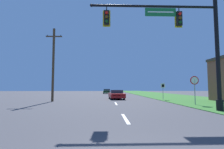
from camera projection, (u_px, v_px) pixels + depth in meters
grass_verge_right at (167, 96)px, 32.76m from camera, size 10.00×110.00×0.04m
road_center_line at (113, 99)px, 24.43m from camera, size 0.16×34.80×0.01m
signal_mast at (187, 39)px, 11.49m from camera, size 8.64×0.47×7.74m
car_ahead at (116, 94)px, 23.58m from camera, size 2.11×4.39×1.19m
far_car at (107, 91)px, 45.49m from camera, size 1.82×4.33×1.19m
stop_sign at (195, 84)px, 15.42m from camera, size 0.76×0.07×2.50m
route_sign_post at (163, 88)px, 21.52m from camera, size 0.55×0.06×2.03m
utility_pole_near at (53, 63)px, 19.46m from camera, size 1.80×0.26×8.19m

